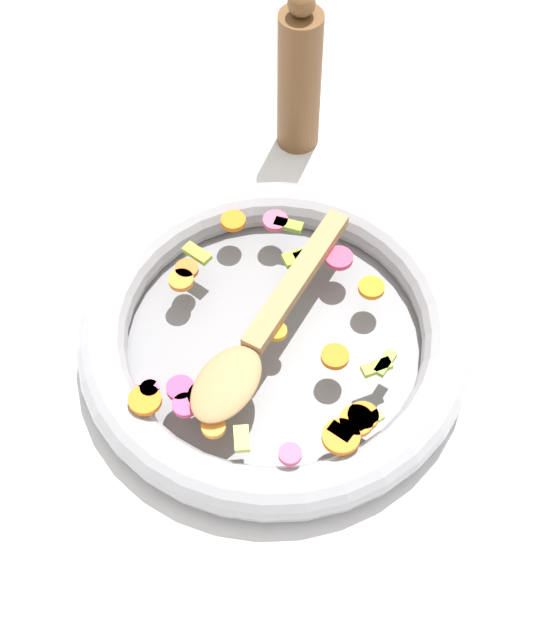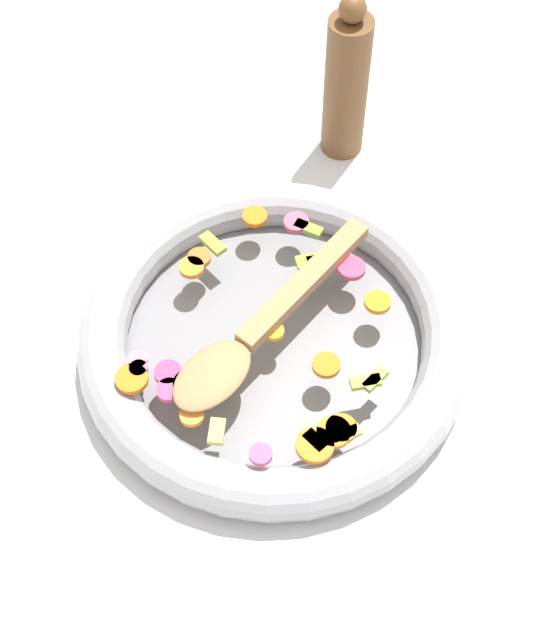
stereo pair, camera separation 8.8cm
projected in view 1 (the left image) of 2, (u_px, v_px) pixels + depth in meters
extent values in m
plane|color=silver|center=(275.00, 347.00, 0.92)|extent=(4.00, 4.00, 0.00)
cylinder|color=slate|center=(275.00, 344.00, 0.92)|extent=(0.35, 0.35, 0.01)
torus|color=#9E9EA5|center=(275.00, 334.00, 0.90)|extent=(0.40, 0.40, 0.05)
cylinder|color=orange|center=(279.00, 331.00, 0.87)|extent=(0.02, 0.02, 0.01)
cylinder|color=orange|center=(187.00, 269.00, 0.91)|extent=(0.03, 0.03, 0.01)
cylinder|color=orange|center=(363.00, 416.00, 0.82)|extent=(0.03, 0.03, 0.01)
cylinder|color=orange|center=(181.00, 280.00, 0.91)|extent=(0.03, 0.03, 0.01)
cylinder|color=orange|center=(356.00, 421.00, 0.82)|extent=(0.04, 0.04, 0.01)
cylinder|color=orange|center=(233.00, 221.00, 0.95)|extent=(0.03, 0.03, 0.01)
cylinder|color=orange|center=(214.00, 427.00, 0.81)|extent=(0.03, 0.03, 0.01)
cylinder|color=orange|center=(335.00, 357.00, 0.85)|extent=(0.04, 0.04, 0.01)
cylinder|color=orange|center=(205.00, 396.00, 0.83)|extent=(0.04, 0.04, 0.01)
cylinder|color=orange|center=(371.00, 288.00, 0.90)|extent=(0.03, 0.03, 0.01)
cylinder|color=orange|center=(145.00, 400.00, 0.83)|extent=(0.04, 0.04, 0.01)
cylinder|color=orange|center=(341.00, 437.00, 0.81)|extent=(0.05, 0.05, 0.01)
cube|color=#8DBC34|center=(297.00, 257.00, 0.92)|extent=(0.02, 0.03, 0.01)
cube|color=#81B433|center=(288.00, 225.00, 0.95)|extent=(0.02, 0.03, 0.01)
cube|color=#94BF35|center=(197.00, 253.00, 0.93)|extent=(0.03, 0.03, 0.01)
cube|color=#8FAE42|center=(385.00, 363.00, 0.85)|extent=(0.03, 0.03, 0.01)
cube|color=#B3C55A|center=(242.00, 439.00, 0.81)|extent=(0.03, 0.02, 0.01)
cube|color=#B4CA57|center=(303.00, 263.00, 0.92)|extent=(0.03, 0.02, 0.01)
cube|color=#A8D257|center=(369.00, 421.00, 0.82)|extent=(0.02, 0.03, 0.01)
cube|color=#A8CC40|center=(377.00, 367.00, 0.85)|extent=(0.02, 0.03, 0.01)
cube|color=#B6DB5A|center=(224.00, 371.00, 0.85)|extent=(0.03, 0.02, 0.01)
cube|color=#8DB437|center=(340.00, 433.00, 0.81)|extent=(0.03, 0.03, 0.01)
cylinder|color=#D73971|center=(180.00, 388.00, 0.83)|extent=(0.04, 0.04, 0.01)
cylinder|color=#D1516F|center=(275.00, 221.00, 0.95)|extent=(0.04, 0.04, 0.01)
cylinder|color=#F17482|center=(308.00, 259.00, 0.92)|extent=(0.03, 0.03, 0.01)
cylinder|color=#CE5285|center=(150.00, 389.00, 0.83)|extent=(0.02, 0.02, 0.01)
cylinder|color=#E1497C|center=(290.00, 454.00, 0.80)|extent=(0.03, 0.03, 0.01)
cylinder|color=#D93A61|center=(339.00, 258.00, 0.92)|extent=(0.03, 0.03, 0.01)
cylinder|color=pink|center=(146.00, 381.00, 0.84)|extent=(0.02, 0.02, 0.01)
cylinder|color=#D14179|center=(185.00, 405.00, 0.82)|extent=(0.03, 0.03, 0.01)
cube|color=#A87F51|center=(297.00, 279.00, 0.89)|extent=(0.16, 0.13, 0.01)
ellipsoid|color=#A87F51|center=(226.00, 384.00, 0.83)|extent=(0.11, 0.10, 0.01)
cylinder|color=brown|center=(299.00, 82.00, 1.02)|extent=(0.05, 0.05, 0.18)
sphere|color=brown|center=(302.00, 3.00, 0.93)|extent=(0.03, 0.03, 0.03)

